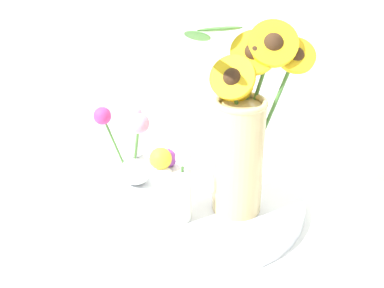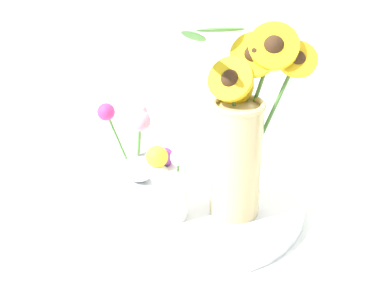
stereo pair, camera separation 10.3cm
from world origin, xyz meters
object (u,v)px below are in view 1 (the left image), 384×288
object	(u,v)px
vase_bulb_right	(133,154)
serving_tray	(192,202)
mason_jar_sunflowers	(242,134)
vase_small_center	(172,184)

from	to	relation	value
vase_bulb_right	serving_tray	bearing A→B (deg)	-7.37
mason_jar_sunflowers	vase_small_center	distance (m)	0.16
mason_jar_sunflowers	vase_bulb_right	distance (m)	0.24
serving_tray	mason_jar_sunflowers	bearing A→B (deg)	-5.27
mason_jar_sunflowers	vase_bulb_right	xyz separation A→B (m)	(-0.23, 0.03, -0.09)
vase_bulb_right	mason_jar_sunflowers	bearing A→B (deg)	-6.47
mason_jar_sunflowers	vase_small_center	xyz separation A→B (m)	(-0.12, -0.07, -0.09)
mason_jar_sunflowers	vase_small_center	world-z (taller)	mason_jar_sunflowers
serving_tray	vase_small_center	size ratio (longest dim) A/B	3.05
mason_jar_sunflowers	vase_bulb_right	world-z (taller)	mason_jar_sunflowers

